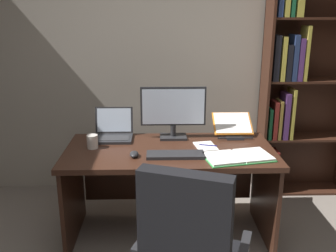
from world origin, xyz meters
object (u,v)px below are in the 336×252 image
(desk, at_px, (169,170))
(pen, at_px, (208,145))
(computer_mouse, at_px, (134,154))
(coffee_mug, at_px, (92,142))
(laptop, at_px, (113,132))
(keyboard, at_px, (175,155))
(bookshelf, at_px, (298,79))
(open_binder, at_px, (238,157))
(monitor, at_px, (173,112))
(reading_stand_with_book, at_px, (233,125))
(notepad, at_px, (206,146))

(desk, bearing_deg, pen, -8.30)
(computer_mouse, distance_m, coffee_mug, 0.38)
(laptop, distance_m, keyboard, 0.66)
(computer_mouse, xyz_separation_m, coffee_mug, (-0.33, 0.19, 0.03))
(coffee_mug, bearing_deg, laptop, 59.97)
(bookshelf, height_order, keyboard, bookshelf)
(open_binder, height_order, pen, open_binder)
(monitor, bearing_deg, desk, -101.48)
(keyboard, distance_m, coffee_mug, 0.66)
(monitor, height_order, pen, monitor)
(bookshelf, bearing_deg, monitor, -156.49)
(desk, distance_m, computer_mouse, 0.42)
(reading_stand_with_book, bearing_deg, monitor, -172.09)
(monitor, height_order, laptop, monitor)
(desk, height_order, computer_mouse, computer_mouse)
(keyboard, distance_m, pen, 0.33)
(computer_mouse, relative_size, reading_stand_with_book, 0.32)
(laptop, distance_m, open_binder, 1.06)
(laptop, distance_m, pen, 0.80)
(laptop, bearing_deg, monitor, -0.25)
(bookshelf, height_order, laptop, bookshelf)
(monitor, relative_size, keyboard, 1.27)
(keyboard, height_order, coffee_mug, coffee_mug)
(reading_stand_with_book, relative_size, notepad, 1.55)
(keyboard, xyz_separation_m, open_binder, (0.45, -0.05, -0.00))
(bookshelf, bearing_deg, desk, -150.29)
(keyboard, relative_size, computer_mouse, 4.04)
(computer_mouse, relative_size, pen, 0.74)
(monitor, xyz_separation_m, laptop, (-0.50, 0.00, -0.17))
(notepad, bearing_deg, keyboard, -141.54)
(desk, relative_size, computer_mouse, 15.40)
(bookshelf, xyz_separation_m, notepad, (-0.96, -0.75, -0.39))
(desk, bearing_deg, computer_mouse, -137.83)
(desk, distance_m, open_binder, 0.61)
(desk, distance_m, laptop, 0.56)
(notepad, bearing_deg, coffee_mug, -179.95)
(laptop, distance_m, computer_mouse, 0.47)
(monitor, relative_size, reading_stand_with_book, 1.64)
(desk, relative_size, keyboard, 3.81)
(desk, height_order, open_binder, open_binder)
(laptop, bearing_deg, open_binder, -26.67)
(monitor, height_order, reading_stand_with_book, monitor)
(notepad, bearing_deg, monitor, 136.80)
(bookshelf, xyz_separation_m, keyboard, (-1.21, -0.95, -0.38))
(monitor, relative_size, computer_mouse, 5.14)
(laptop, bearing_deg, reading_stand_with_book, 3.90)
(computer_mouse, xyz_separation_m, notepad, (0.54, 0.19, -0.02))
(monitor, distance_m, computer_mouse, 0.56)
(laptop, relative_size, keyboard, 0.75)
(keyboard, relative_size, coffee_mug, 4.01)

